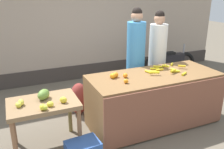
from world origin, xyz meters
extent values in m
plane|color=#665B4C|center=(0.00, 0.00, 0.00)|extent=(24.00, 24.00, 0.00)
cube|color=tan|center=(0.00, 2.70, 1.61)|extent=(7.99, 0.20, 3.21)
cube|color=#3F3833|center=(0.00, 2.59, 0.18)|extent=(7.99, 0.04, 0.36)
cube|color=brown|center=(0.37, 0.00, 0.44)|extent=(2.17, 0.89, 0.87)
cube|color=brown|center=(0.37, -0.46, 0.44)|extent=(2.17, 0.03, 0.81)
cube|color=olive|center=(-1.42, 0.00, 0.70)|extent=(0.94, 0.65, 0.06)
cylinder|color=#926444|center=(-1.83, -0.28, 0.34)|extent=(0.06, 0.06, 0.67)
cylinder|color=#956643|center=(-1.00, -0.28, 0.34)|extent=(0.06, 0.06, 0.67)
cylinder|color=#8D6A51|center=(-1.83, 0.28, 0.34)|extent=(0.06, 0.06, 0.67)
cylinder|color=olive|center=(-1.00, 0.28, 0.34)|extent=(0.06, 0.06, 0.67)
cylinder|color=gold|center=(0.94, 0.31, 0.89)|extent=(0.12, 0.12, 0.04)
cylinder|color=yellow|center=(0.80, -0.20, 0.89)|extent=(0.14, 0.10, 0.04)
cylinder|color=gold|center=(0.62, 0.30, 0.89)|extent=(0.14, 0.12, 0.04)
cylinder|color=gold|center=(0.74, -0.05, 0.89)|extent=(0.15, 0.08, 0.04)
cylinder|color=yellow|center=(0.73, 0.28, 0.89)|extent=(0.15, 0.10, 0.04)
cylinder|color=gold|center=(0.32, 0.12, 0.89)|extent=(0.06, 0.13, 0.04)
cylinder|color=yellow|center=(0.38, 0.10, 0.89)|extent=(0.14, 0.09, 0.04)
cylinder|color=yellow|center=(0.51, 0.22, 0.89)|extent=(0.15, 0.09, 0.04)
cylinder|color=gold|center=(0.55, 0.13, 0.89)|extent=(0.14, 0.04, 0.04)
cylinder|color=gold|center=(0.77, 0.01, 0.89)|extent=(0.07, 0.15, 0.04)
cylinder|color=gold|center=(0.97, 0.07, 0.92)|extent=(0.12, 0.10, 0.04)
cylinder|color=yellow|center=(0.71, 0.18, 0.92)|extent=(0.10, 0.12, 0.04)
cylinder|color=yellow|center=(0.34, -0.03, 0.92)|extent=(0.16, 0.10, 0.04)
cylinder|color=gold|center=(0.67, -0.08, 0.92)|extent=(0.13, 0.08, 0.04)
sphere|color=orange|center=(-0.27, 0.13, 0.92)|extent=(0.09, 0.09, 0.09)
sphere|color=orange|center=(-0.32, 0.10, 0.91)|extent=(0.08, 0.08, 0.08)
sphere|color=orange|center=(-0.28, 0.14, 0.91)|extent=(0.07, 0.07, 0.07)
sphere|color=orange|center=(-0.33, 0.12, 0.91)|extent=(0.08, 0.08, 0.08)
sphere|color=orange|center=(-0.13, 0.06, 0.91)|extent=(0.08, 0.08, 0.08)
sphere|color=orange|center=(-0.23, -0.16, 0.91)|extent=(0.07, 0.07, 0.07)
ellipsoid|color=#DED245|center=(-1.69, 0.01, 0.77)|extent=(0.08, 0.12, 0.08)
ellipsoid|color=yellow|center=(-1.45, -0.24, 0.77)|extent=(0.09, 0.11, 0.08)
ellipsoid|color=yellow|center=(-1.16, -0.15, 0.78)|extent=(0.13, 0.12, 0.09)
ellipsoid|color=yellow|center=(-1.35, -0.18, 0.77)|extent=(0.12, 0.12, 0.07)
ellipsoid|color=#D6D83C|center=(-1.34, 0.11, 0.77)|extent=(0.12, 0.12, 0.08)
ellipsoid|color=yellow|center=(-1.73, -0.04, 0.77)|extent=(0.10, 0.11, 0.07)
ellipsoid|color=#D4D83A|center=(-1.43, -0.25, 0.77)|extent=(0.12, 0.13, 0.07)
ellipsoid|color=olive|center=(-1.39, 0.08, 0.80)|extent=(0.24, 0.26, 0.14)
cylinder|color=#33333D|center=(0.40, 0.70, 0.37)|extent=(0.29, 0.29, 0.73)
cylinder|color=#3F8CCC|center=(0.40, 0.70, 1.18)|extent=(0.34, 0.34, 0.90)
sphere|color=tan|center=(0.40, 0.70, 1.73)|extent=(0.21, 0.21, 0.21)
sphere|color=black|center=(0.40, 0.70, 1.80)|extent=(0.18, 0.18, 0.18)
cylinder|color=#33333D|center=(0.90, 0.74, 0.35)|extent=(0.29, 0.29, 0.70)
cylinder|color=white|center=(0.90, 0.74, 1.13)|extent=(0.34, 0.34, 0.86)
sphere|color=tan|center=(0.90, 0.74, 1.65)|extent=(0.21, 0.21, 0.21)
sphere|color=black|center=(0.90, 0.74, 1.72)|extent=(0.18, 0.18, 0.18)
torus|color=black|center=(2.39, 1.67, 0.33)|extent=(0.65, 0.09, 0.65)
torus|color=black|center=(1.44, 1.67, 0.33)|extent=(0.65, 0.09, 0.65)
cube|color=black|center=(1.92, 1.67, 0.51)|extent=(0.80, 0.18, 0.28)
cube|color=black|center=(1.82, 1.67, 0.67)|extent=(0.44, 0.16, 0.08)
cylinder|color=gray|center=(2.34, 1.67, 0.68)|extent=(0.04, 0.04, 0.40)
ellipsoid|color=maroon|center=(-0.70, 0.80, 0.30)|extent=(0.47, 0.45, 0.60)
camera|label=1|loc=(-1.74, -3.10, 2.18)|focal=38.73mm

